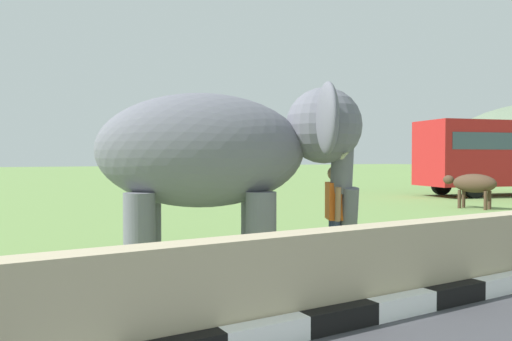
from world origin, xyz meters
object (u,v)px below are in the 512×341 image
at_px(person_handler, 335,212).
at_px(cow_mid, 473,184).
at_px(bus_red, 508,152).
at_px(elephant, 226,153).

height_order(person_handler, cow_mid, person_handler).
bearing_deg(bus_red, person_handler, -154.52).
relative_size(bus_red, cow_mid, 4.78).
relative_size(person_handler, bus_red, 0.18).
xyz_separation_m(elephant, bus_red, (19.01, 7.72, 0.23)).
bearing_deg(bus_red, elephant, -157.91).
height_order(elephant, person_handler, elephant).
xyz_separation_m(bus_red, cow_mid, (-7.01, -3.22, -1.21)).
distance_m(elephant, cow_mid, 12.85).
xyz_separation_m(elephant, person_handler, (1.63, -0.57, -0.93)).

